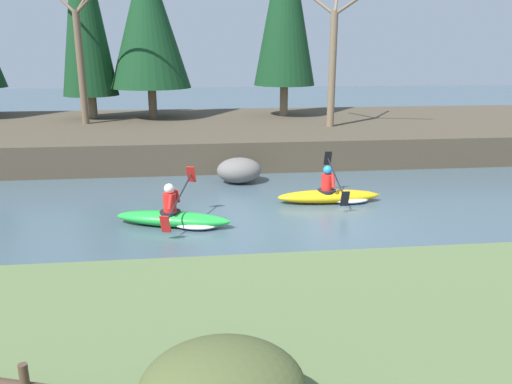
% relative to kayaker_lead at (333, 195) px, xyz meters
% --- Properties ---
extents(ground_plane, '(90.00, 90.00, 0.00)m').
position_rel_kayaker_lead_xyz_m(ground_plane, '(-1.15, -1.59, -0.20)').
color(ground_plane, '#425660').
extents(riverbank_far, '(44.00, 9.87, 1.03)m').
position_rel_kayaker_lead_xyz_m(riverbank_far, '(-1.15, 8.33, 0.32)').
color(riverbank_far, '#4C4233').
rests_on(riverbank_far, ground).
extents(conifer_tree_mid_left, '(2.32, 2.32, 8.80)m').
position_rel_kayaker_lead_xyz_m(conifer_tree_mid_left, '(-8.03, 10.23, 5.71)').
color(conifer_tree_mid_left, '#7A664C').
rests_on(conifer_tree_mid_left, riverbank_far).
extents(conifer_tree_centre, '(3.40, 3.40, 6.97)m').
position_rel_kayaker_lead_xyz_m(conifer_tree_centre, '(-5.43, 9.99, 4.96)').
color(conifer_tree_centre, brown).
rests_on(conifer_tree_centre, riverbank_far).
extents(conifer_tree_mid_right, '(2.70, 2.70, 8.52)m').
position_rel_kayaker_lead_xyz_m(conifer_tree_mid_right, '(0.40, 10.13, 5.76)').
color(conifer_tree_mid_right, '#7A664C').
rests_on(conifer_tree_mid_right, riverbank_far).
extents(bare_tree_upstream, '(3.22, 3.18, 5.80)m').
position_rel_kayaker_lead_xyz_m(bare_tree_upstream, '(-7.98, 8.57, 3.57)').
color(bare_tree_upstream, brown).
rests_on(bare_tree_upstream, riverbank_far).
extents(bare_tree_mid_upstream, '(3.16, 3.12, 5.69)m').
position_rel_kayaker_lead_xyz_m(bare_tree_mid_upstream, '(1.67, 6.70, 3.51)').
color(bare_tree_mid_upstream, '#7A664C').
rests_on(bare_tree_mid_upstream, riverbank_far).
extents(kayaker_lead, '(2.77, 2.06, 1.20)m').
position_rel_kayaker_lead_xyz_m(kayaker_lead, '(0.00, 0.00, 0.00)').
color(kayaker_lead, yellow).
rests_on(kayaker_lead, ground).
extents(kayaker_middle, '(2.77, 2.03, 1.20)m').
position_rel_kayaker_lead_xyz_m(kayaker_middle, '(-4.03, -1.40, 0.00)').
color(kayaker_middle, green).
rests_on(kayaker_middle, ground).
extents(boulder_midstream, '(1.36, 1.06, 0.77)m').
position_rel_kayaker_lead_xyz_m(boulder_midstream, '(-2.29, 2.35, 0.19)').
color(boulder_midstream, slate).
rests_on(boulder_midstream, ground).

